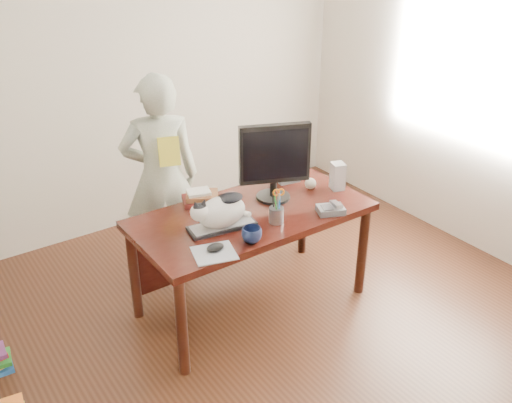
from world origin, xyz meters
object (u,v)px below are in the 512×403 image
(coffee_mug, at_px, (252,235))
(phone, at_px, (331,209))
(desk, at_px, (245,226))
(keyboard, at_px, (222,226))
(mouse, at_px, (215,247))
(person, at_px, (161,177))
(book_stack, at_px, (201,197))
(calculator, at_px, (285,175))
(cat, at_px, (220,211))
(speaker, at_px, (338,176))
(pen_cup, at_px, (276,213))
(baseball, at_px, (310,183))
(monitor, at_px, (275,158))

(coffee_mug, xyz_separation_m, phone, (0.65, 0.01, -0.02))
(desk, relative_size, keyboard, 3.53)
(desk, bearing_deg, keyboard, -152.23)
(mouse, relative_size, coffee_mug, 1.03)
(keyboard, height_order, person, person)
(book_stack, distance_m, calculator, 0.72)
(desk, distance_m, book_stack, 0.37)
(keyboard, relative_size, book_stack, 1.56)
(cat, xyz_separation_m, phone, (0.72, -0.24, -0.10))
(speaker, bearing_deg, mouse, -149.31)
(cat, height_order, pen_cup, cat)
(calculator, xyz_separation_m, person, (-0.79, 0.48, 0.01))
(keyboard, relative_size, cat, 1.06)
(keyboard, distance_m, phone, 0.75)
(mouse, bearing_deg, desk, 54.17)
(book_stack, bearing_deg, desk, -24.46)
(cat, bearing_deg, keyboard, 8.36)
(speaker, bearing_deg, baseball, 165.45)
(monitor, bearing_deg, baseball, 20.39)
(desk, height_order, cat, cat)
(desk, bearing_deg, coffee_mug, -118.81)
(speaker, xyz_separation_m, calculator, (-0.21, 0.36, -0.07))
(speaker, bearing_deg, coffee_mug, -144.53)
(keyboard, relative_size, baseball, 5.48)
(cat, distance_m, phone, 0.77)
(desk, bearing_deg, speaker, -10.60)
(desk, height_order, baseball, baseball)
(keyboard, distance_m, person, 0.85)
(phone, height_order, person, person)
(cat, xyz_separation_m, speaker, (1.00, 0.01, -0.03))
(baseball, height_order, person, person)
(monitor, distance_m, calculator, 0.45)
(book_stack, bearing_deg, pen_cup, -39.35)
(mouse, xyz_separation_m, person, (0.17, 1.06, 0.01))
(monitor, relative_size, pen_cup, 2.28)
(mouse, bearing_deg, coffee_mug, 7.28)
(keyboard, bearing_deg, baseball, 16.36)
(speaker, bearing_deg, monitor, -174.75)
(coffee_mug, distance_m, calculator, 0.95)
(pen_cup, relative_size, baseball, 2.92)
(keyboard, distance_m, book_stack, 0.39)
(baseball, bearing_deg, pen_cup, -152.59)
(mouse, xyz_separation_m, speaker, (1.17, 0.23, 0.07))
(keyboard, height_order, calculator, calculator)
(phone, bearing_deg, desk, 161.47)
(desk, distance_m, mouse, 0.61)
(keyboard, relative_size, person, 0.29)
(mouse, height_order, speaker, speaker)
(pen_cup, bearing_deg, keyboard, 156.74)
(pen_cup, xyz_separation_m, baseball, (0.50, 0.26, -0.03))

